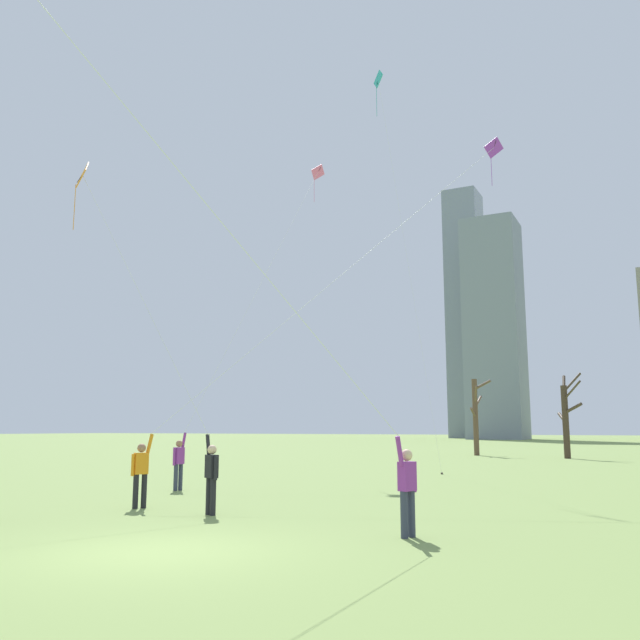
% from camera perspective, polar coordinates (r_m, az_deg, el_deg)
% --- Properties ---
extents(ground_plane, '(400.00, 400.00, 0.00)m').
position_cam_1_polar(ground_plane, '(11.96, -13.79, -18.64)').
color(ground_plane, '#7A934C').
extents(kite_flyer_foreground_left_purple, '(7.05, 14.17, 14.18)m').
position_cam_1_polar(kite_flyer_foreground_left_purple, '(18.94, -9.66, -7.62)').
color(kite_flyer_foreground_left_purple, black).
rests_on(kite_flyer_foreground_left_purple, ground).
extents(kite_flyer_midfield_left_orange, '(6.79, 1.67, 10.39)m').
position_cam_1_polar(kite_flyer_midfield_left_orange, '(17.09, -11.19, -8.34)').
color(kite_flyer_midfield_left_orange, black).
rests_on(kite_flyer_midfield_left_orange, ground).
extents(kite_flyer_midfield_center_red, '(7.11, 13.57, 15.35)m').
position_cam_1_polar(kite_flyer_midfield_center_red, '(11.43, -2.75, -1.53)').
color(kite_flyer_midfield_center_red, '#33384C').
rests_on(kite_flyer_midfield_center_red, ground).
extents(kite_flyer_far_back_pink, '(1.74, 13.58, 16.19)m').
position_cam_1_polar(kite_flyer_far_back_pink, '(24.35, -9.71, -7.17)').
color(kite_flyer_far_back_pink, '#33384C').
rests_on(kite_flyer_far_back_pink, ground).
extents(distant_kite_drifting_right_teal, '(4.17, 2.92, 21.51)m').
position_cam_1_polar(distant_kite_drifting_right_teal, '(38.13, 5.28, 18.02)').
color(distant_kite_drifting_right_teal, teal).
rests_on(distant_kite_drifting_right_teal, ground).
extents(bare_tree_leftmost, '(1.94, 2.77, 5.80)m').
position_cam_1_polar(bare_tree_leftmost, '(48.77, 20.23, -7.66)').
color(bare_tree_leftmost, '#423326').
rests_on(bare_tree_leftmost, ground).
extents(bare_tree_right_of_center, '(1.47, 3.14, 5.70)m').
position_cam_1_polar(bare_tree_right_of_center, '(52.31, 13.14, -7.77)').
color(bare_tree_right_of_center, brown).
rests_on(bare_tree_right_of_center, ground).
extents(skyline_mid_tower_right, '(9.84, 9.95, 40.88)m').
position_cam_1_polar(skyline_mid_tower_right, '(128.89, 14.64, -0.67)').
color(skyline_mid_tower_right, gray).
rests_on(skyline_mid_tower_right, ground).
extents(skyline_tall_tower, '(7.11, 8.04, 52.75)m').
position_cam_1_polar(skyline_tall_tower, '(145.71, 12.35, 0.65)').
color(skyline_tall_tower, gray).
rests_on(skyline_tall_tower, ground).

